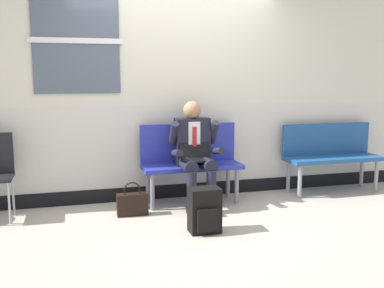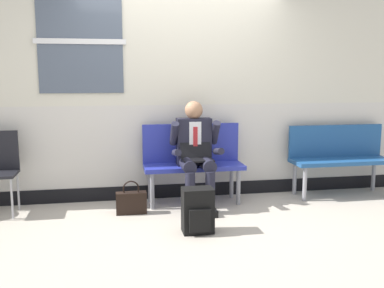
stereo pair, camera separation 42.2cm
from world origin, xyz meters
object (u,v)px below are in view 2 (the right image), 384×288
object	(u,v)px
bench_with_person	(193,158)
handbag	(131,202)
bench_empty	(339,154)
backpack	(198,211)
person_seated	(196,152)

from	to	relation	value
bench_with_person	handbag	size ratio (longest dim) A/B	3.15
bench_empty	backpack	world-z (taller)	bench_empty
bench_empty	bench_with_person	bearing A→B (deg)	179.85
bench_with_person	person_seated	world-z (taller)	person_seated
bench_empty	person_seated	distance (m)	1.91
bench_with_person	person_seated	xyz separation A→B (m)	(-0.00, -0.20, 0.11)
bench_with_person	handbag	world-z (taller)	bench_with_person
backpack	bench_with_person	bearing A→B (deg)	82.33
person_seated	bench_empty	bearing A→B (deg)	5.94
backpack	handbag	distance (m)	0.93
bench_with_person	bench_empty	xyz separation A→B (m)	(1.90, -0.00, -0.02)
bench_empty	backpack	xyz separation A→B (m)	(-2.04, -1.04, -0.30)
bench_empty	person_seated	bearing A→B (deg)	-174.06
handbag	backpack	bearing A→B (deg)	-49.03
bench_with_person	bench_empty	size ratio (longest dim) A/B	0.92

